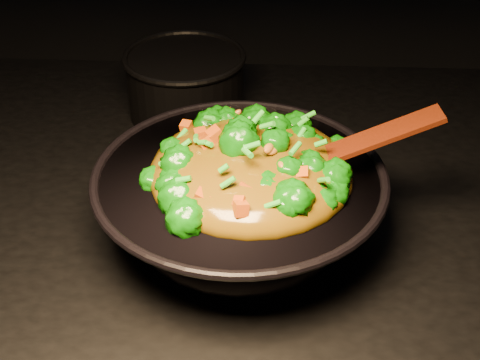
# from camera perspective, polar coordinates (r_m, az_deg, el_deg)

# --- Properties ---
(wok) EXTENTS (0.47, 0.47, 0.11)m
(wok) POSITION_cam_1_polar(r_m,az_deg,el_deg) (0.93, -0.03, -2.33)
(wok) COLOR black
(wok) RESTS_ON stovetop
(stir_fry) EXTENTS (0.28, 0.28, 0.09)m
(stir_fry) POSITION_cam_1_polar(r_m,az_deg,el_deg) (0.87, 0.96, 2.98)
(stir_fry) COLOR #0E6106
(stir_fry) RESTS_ON wok
(spatula) EXTENTS (0.24, 0.07, 0.10)m
(spatula) POSITION_cam_1_polar(r_m,az_deg,el_deg) (0.89, 9.22, 2.76)
(spatula) COLOR #361A07
(spatula) RESTS_ON wok
(back_pot) EXTENTS (0.25, 0.25, 0.12)m
(back_pot) POSITION_cam_1_polar(r_m,az_deg,el_deg) (1.23, -4.67, 8.14)
(back_pot) COLOR black
(back_pot) RESTS_ON stovetop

